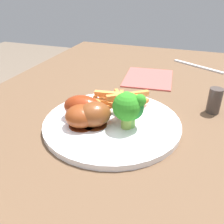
{
  "coord_description": "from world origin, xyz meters",
  "views": [
    {
      "loc": [
        -0.47,
        -0.19,
        0.98
      ],
      "look_at": [
        -0.06,
        -0.05,
        0.74
      ],
      "focal_mm": 39.46,
      "sensor_mm": 36.0,
      "label": 1
    }
  ],
  "objects_px": {
    "broccoli_floret_middle": "(132,108)",
    "carrot_fries_pile": "(118,101)",
    "chicken_drumstick_extra": "(85,116)",
    "pepper_shaker": "(214,101)",
    "fork": "(198,66)",
    "chicken_drumstick_near": "(85,108)",
    "broccoli_floret_front": "(128,106)",
    "chicken_drumstick_far": "(96,114)",
    "dinner_plate": "(112,123)",
    "dining_table": "(101,145)"
  },
  "relations": [
    {
      "from": "broccoli_floret_middle",
      "to": "carrot_fries_pile",
      "type": "xyz_separation_m",
      "value": [
        0.07,
        0.05,
        -0.02
      ]
    },
    {
      "from": "chicken_drumstick_extra",
      "to": "pepper_shaker",
      "type": "distance_m",
      "value": 0.29
    },
    {
      "from": "fork",
      "to": "carrot_fries_pile",
      "type": "bearing_deg",
      "value": 97.74
    },
    {
      "from": "carrot_fries_pile",
      "to": "chicken_drumstick_near",
      "type": "height_order",
      "value": "chicken_drumstick_near"
    },
    {
      "from": "broccoli_floret_front",
      "to": "carrot_fries_pile",
      "type": "xyz_separation_m",
      "value": [
        0.07,
        0.04,
        -0.03
      ]
    },
    {
      "from": "chicken_drumstick_near",
      "to": "chicken_drumstick_far",
      "type": "height_order",
      "value": "chicken_drumstick_near"
    },
    {
      "from": "dinner_plate",
      "to": "chicken_drumstick_extra",
      "type": "xyz_separation_m",
      "value": [
        -0.03,
        0.04,
        0.03
      ]
    },
    {
      "from": "broccoli_floret_middle",
      "to": "chicken_drumstick_far",
      "type": "xyz_separation_m",
      "value": [
        -0.02,
        0.07,
        -0.02
      ]
    },
    {
      "from": "dining_table",
      "to": "pepper_shaker",
      "type": "height_order",
      "value": "pepper_shaker"
    },
    {
      "from": "broccoli_floret_front",
      "to": "carrot_fries_pile",
      "type": "relative_size",
      "value": 0.57
    },
    {
      "from": "chicken_drumstick_far",
      "to": "pepper_shaker",
      "type": "distance_m",
      "value": 0.27
    },
    {
      "from": "chicken_drumstick_extra",
      "to": "fork",
      "type": "xyz_separation_m",
      "value": [
        0.49,
        -0.2,
        -0.03
      ]
    },
    {
      "from": "fork",
      "to": "chicken_drumstick_extra",
      "type": "bearing_deg",
      "value": 97.66
    },
    {
      "from": "dinner_plate",
      "to": "fork",
      "type": "bearing_deg",
      "value": -18.52
    },
    {
      "from": "carrot_fries_pile",
      "to": "chicken_drumstick_extra",
      "type": "relative_size",
      "value": 1.15
    },
    {
      "from": "dinner_plate",
      "to": "fork",
      "type": "height_order",
      "value": "dinner_plate"
    },
    {
      "from": "chicken_drumstick_near",
      "to": "fork",
      "type": "relative_size",
      "value": 0.7
    },
    {
      "from": "chicken_drumstick_far",
      "to": "carrot_fries_pile",
      "type": "bearing_deg",
      "value": -12.05
    },
    {
      "from": "fork",
      "to": "dining_table",
      "type": "bearing_deg",
      "value": 92.54
    },
    {
      "from": "dining_table",
      "to": "dinner_plate",
      "type": "xyz_separation_m",
      "value": [
        -0.06,
        -0.05,
        0.11
      ]
    },
    {
      "from": "dining_table",
      "to": "chicken_drumstick_near",
      "type": "bearing_deg",
      "value": 174.92
    },
    {
      "from": "dinner_plate",
      "to": "dining_table",
      "type": "bearing_deg",
      "value": 39.78
    },
    {
      "from": "broccoli_floret_middle",
      "to": "pepper_shaker",
      "type": "relative_size",
      "value": 1.13
    },
    {
      "from": "broccoli_floret_middle",
      "to": "chicken_drumstick_near",
      "type": "xyz_separation_m",
      "value": [
        -0.0,
        0.1,
        -0.02
      ]
    },
    {
      "from": "chicken_drumstick_extra",
      "to": "fork",
      "type": "height_order",
      "value": "chicken_drumstick_extra"
    },
    {
      "from": "broccoli_floret_front",
      "to": "dinner_plate",
      "type": "bearing_deg",
      "value": 71.02
    },
    {
      "from": "dinner_plate",
      "to": "chicken_drumstick_near",
      "type": "bearing_deg",
      "value": 99.61
    },
    {
      "from": "broccoli_floret_front",
      "to": "pepper_shaker",
      "type": "relative_size",
      "value": 1.27
    },
    {
      "from": "chicken_drumstick_near",
      "to": "dining_table",
      "type": "bearing_deg",
      "value": -5.08
    },
    {
      "from": "chicken_drumstick_near",
      "to": "chicken_drumstick_extra",
      "type": "bearing_deg",
      "value": -155.38
    },
    {
      "from": "broccoli_floret_middle",
      "to": "chicken_drumstick_near",
      "type": "relative_size",
      "value": 0.49
    },
    {
      "from": "fork",
      "to": "pepper_shaker",
      "type": "xyz_separation_m",
      "value": [
        -0.33,
        -0.04,
        0.03
      ]
    },
    {
      "from": "broccoli_floret_middle",
      "to": "chicken_drumstick_far",
      "type": "distance_m",
      "value": 0.07
    },
    {
      "from": "fork",
      "to": "pepper_shaker",
      "type": "relative_size",
      "value": 3.26
    },
    {
      "from": "chicken_drumstick_near",
      "to": "pepper_shaker",
      "type": "relative_size",
      "value": 2.3
    },
    {
      "from": "broccoli_floret_front",
      "to": "chicken_drumstick_extra",
      "type": "xyz_separation_m",
      "value": [
        -0.02,
        0.08,
        -0.02
      ]
    },
    {
      "from": "broccoli_floret_front",
      "to": "broccoli_floret_middle",
      "type": "xyz_separation_m",
      "value": [
        0.01,
        -0.01,
        -0.01
      ]
    },
    {
      "from": "chicken_drumstick_far",
      "to": "chicken_drumstick_extra",
      "type": "relative_size",
      "value": 0.95
    },
    {
      "from": "broccoli_floret_front",
      "to": "chicken_drumstick_extra",
      "type": "bearing_deg",
      "value": 104.69
    },
    {
      "from": "dinner_plate",
      "to": "carrot_fries_pile",
      "type": "distance_m",
      "value": 0.06
    },
    {
      "from": "chicken_drumstick_far",
      "to": "broccoli_floret_middle",
      "type": "bearing_deg",
      "value": -75.5
    },
    {
      "from": "broccoli_floret_front",
      "to": "fork",
      "type": "xyz_separation_m",
      "value": [
        0.47,
        -0.12,
        -0.06
      ]
    },
    {
      "from": "dining_table",
      "to": "chicken_drumstick_near",
      "type": "xyz_separation_m",
      "value": [
        -0.07,
        0.01,
        0.14
      ]
    },
    {
      "from": "broccoli_floret_middle",
      "to": "fork",
      "type": "distance_m",
      "value": 0.48
    },
    {
      "from": "dining_table",
      "to": "broccoli_floret_front",
      "type": "xyz_separation_m",
      "value": [
        -0.07,
        -0.09,
        0.16
      ]
    },
    {
      "from": "broccoli_floret_middle",
      "to": "chicken_drumstick_extra",
      "type": "relative_size",
      "value": 0.59
    },
    {
      "from": "broccoli_floret_middle",
      "to": "pepper_shaker",
      "type": "xyz_separation_m",
      "value": [
        0.14,
        -0.16,
        -0.02
      ]
    },
    {
      "from": "dinner_plate",
      "to": "carrot_fries_pile",
      "type": "height_order",
      "value": "carrot_fries_pile"
    },
    {
      "from": "broccoli_floret_front",
      "to": "carrot_fries_pile",
      "type": "bearing_deg",
      "value": 31.51
    },
    {
      "from": "chicken_drumstick_far",
      "to": "fork",
      "type": "xyz_separation_m",
      "value": [
        0.49,
        -0.18,
        -0.03
      ]
    }
  ]
}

